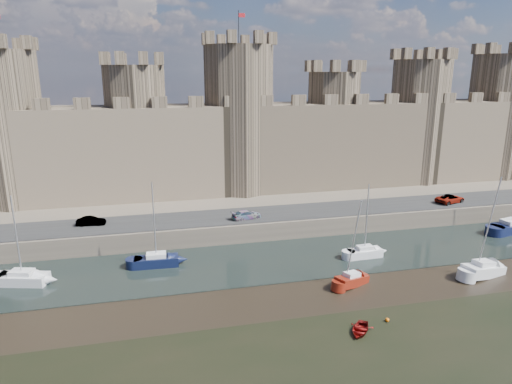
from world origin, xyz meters
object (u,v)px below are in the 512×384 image
car_1 (91,221)px  sailboat_5 (483,269)px  sailboat_3 (511,226)px  sailboat_1 (156,260)px  sailboat_0 (22,278)px  sailboat_2 (364,252)px  sailboat_4 (352,279)px  car_2 (247,215)px  car_3 (450,199)px

car_1 → sailboat_5: 46.95m
car_1 → sailboat_3: sailboat_3 is taller
sailboat_1 → sailboat_5: size_ratio=0.89×
sailboat_0 → sailboat_1: size_ratio=0.98×
sailboat_2 → sailboat_5: bearing=-38.0°
sailboat_3 → sailboat_0: bearing=170.7°
sailboat_3 → sailboat_4: 30.08m
car_1 → sailboat_1: size_ratio=0.36×
car_2 → sailboat_5: sailboat_5 is taller
sailboat_2 → sailboat_4: (-4.60, -6.38, -0.05)m
car_3 → sailboat_3: 8.91m
car_3 → sailboat_3: (4.79, -7.14, -2.31)m
car_2 → sailboat_4: sailboat_4 is taller
car_3 → sailboat_1: bearing=83.0°
sailboat_3 → sailboat_5: 17.44m
sailboat_0 → sailboat_1: sailboat_1 is taller
car_3 → sailboat_5: size_ratio=0.43×
sailboat_1 → car_3: bearing=12.2°
car_1 → car_2: bearing=-90.7°
sailboat_0 → car_3: bearing=24.4°
sailboat_1 → sailboat_5: (34.68, -10.68, 0.00)m
sailboat_3 → sailboat_1: bearing=169.5°
sailboat_0 → sailboat_4: sailboat_0 is taller
car_1 → car_3: 51.24m
sailboat_3 → sailboat_5: bearing=-151.5°
car_3 → sailboat_2: 21.93m
car_1 → car_3: bearing=-86.9°
car_1 → sailboat_4: (27.60, -18.53, -2.39)m
car_3 → sailboat_3: bearing=-163.0°
car_2 → car_3: car_3 is taller
car_2 → sailboat_0: 27.34m
car_1 → sailboat_0: 12.25m
car_2 → sailboat_3: 36.76m
sailboat_2 → sailboat_5: sailboat_5 is taller
car_3 → sailboat_5: bearing=137.6°
car_3 → sailboat_3: sailboat_3 is taller
sailboat_5 → car_2: bearing=127.7°
car_2 → sailboat_3: size_ratio=0.36×
sailboat_5 → sailboat_2: bearing=129.7°
sailboat_2 → sailboat_3: sailboat_3 is taller
sailboat_1 → sailboat_4: (19.74, -9.48, -0.09)m
car_3 → sailboat_0: (-57.15, -8.95, -2.40)m
car_2 → sailboat_5: (22.60, -17.81, -2.30)m
car_1 → sailboat_5: bearing=-110.1°
sailboat_4 → sailboat_2: bearing=29.2°
sailboat_0 → sailboat_3: size_ratio=0.86×
sailboat_0 → car_1: bearing=76.0°
car_3 → sailboat_5: (-8.68, -18.22, -2.37)m
sailboat_0 → sailboat_5: sailboat_5 is taller
car_1 → sailboat_1: bearing=-134.2°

